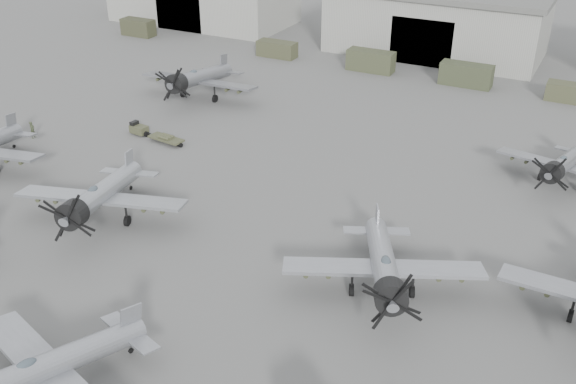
# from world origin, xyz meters

# --- Properties ---
(ground) EXTENTS (220.00, 220.00, 0.00)m
(ground) POSITION_xyz_m (0.00, 0.00, 0.00)
(ground) COLOR #5A5A58
(ground) RESTS_ON ground
(hangar_center) EXTENTS (29.00, 14.80, 8.70)m
(hangar_center) POSITION_xyz_m (0.00, 61.96, 4.37)
(hangar_center) COLOR #9C9C92
(hangar_center) RESTS_ON ground
(support_truck_0) EXTENTS (5.05, 2.20, 2.44)m
(support_truck_0) POSITION_xyz_m (-41.79, 50.00, 1.22)
(support_truck_0) COLOR #363824
(support_truck_0) RESTS_ON ground
(support_truck_2) EXTENTS (5.34, 2.20, 2.08)m
(support_truck_2) POSITION_xyz_m (-18.21, 50.00, 1.04)
(support_truck_2) COLOR #3D3F29
(support_truck_2) RESTS_ON ground
(support_truck_3) EXTENTS (5.95, 2.20, 2.61)m
(support_truck_3) POSITION_xyz_m (-4.79, 50.00, 1.30)
(support_truck_3) COLOR #3C412A
(support_truck_3) RESTS_ON ground
(support_truck_4) EXTENTS (6.10, 2.20, 2.63)m
(support_truck_4) POSITION_xyz_m (7.26, 50.00, 1.31)
(support_truck_4) COLOR #383E28
(support_truck_4) RESTS_ON ground
(support_truck_5) EXTENTS (6.27, 2.20, 2.01)m
(support_truck_5) POSITION_xyz_m (19.48, 50.00, 1.00)
(support_truck_5) COLOR #40422B
(support_truck_5) RESTS_ON ground
(aircraft_near_1) EXTENTS (11.95, 10.76, 4.78)m
(aircraft_near_1) POSITION_xyz_m (0.05, -9.25, 2.17)
(aircraft_near_1) COLOR #93959B
(aircraft_near_1) RESTS_ON ground
(aircraft_mid_1) EXTENTS (13.09, 11.78, 5.23)m
(aircraft_mid_1) POSITION_xyz_m (-9.56, 5.71, 2.38)
(aircraft_mid_1) COLOR #999DA1
(aircraft_mid_1) RESTS_ON ground
(aircraft_mid_2) EXTENTS (12.43, 11.28, 5.10)m
(aircraft_mid_2) POSITION_xyz_m (12.44, 7.01, 2.32)
(aircraft_mid_2) COLOR #9A9DA3
(aircraft_mid_2) RESTS_ON ground
(aircraft_far_0) EXTENTS (13.75, 12.37, 5.49)m
(aircraft_far_0) POSITION_xyz_m (-18.27, 31.32, 2.50)
(aircraft_far_0) COLOR gray
(aircraft_far_0) RESTS_ON ground
(aircraft_far_1) EXTENTS (11.24, 10.12, 4.46)m
(aircraft_far_1) POSITION_xyz_m (20.57, 28.16, 2.03)
(aircraft_far_1) COLOR gray
(aircraft_far_1) RESTS_ON ground
(tug_trailer) EXTENTS (6.43, 1.92, 1.28)m
(tug_trailer) POSITION_xyz_m (-16.58, 20.36, 0.48)
(tug_trailer) COLOR #40432C
(tug_trailer) RESTS_ON ground
(ground_crew) EXTENTS (0.55, 0.70, 1.70)m
(ground_crew) POSITION_xyz_m (-26.64, 15.06, 0.85)
(ground_crew) COLOR #373F29
(ground_crew) RESTS_ON ground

